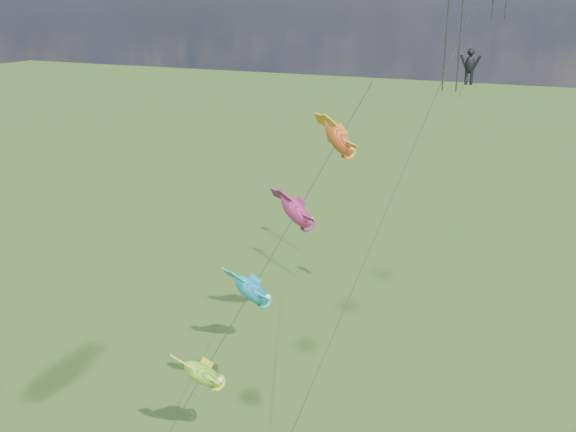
% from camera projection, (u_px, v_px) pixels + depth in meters
% --- Properties ---
extents(fish_windsock_rig, '(5.55, 15.05, 16.31)m').
position_uv_depth(fish_windsock_rig, '(274.00, 252.00, 29.47)').
color(fish_windsock_rig, brown).
rests_on(fish_windsock_rig, ground).
extents(parafoil_rig, '(6.39, 16.71, 27.96)m').
position_uv_depth(parafoil_rig, '(471.00, 32.00, 31.75)').
color(parafoil_rig, brown).
rests_on(parafoil_rig, ground).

